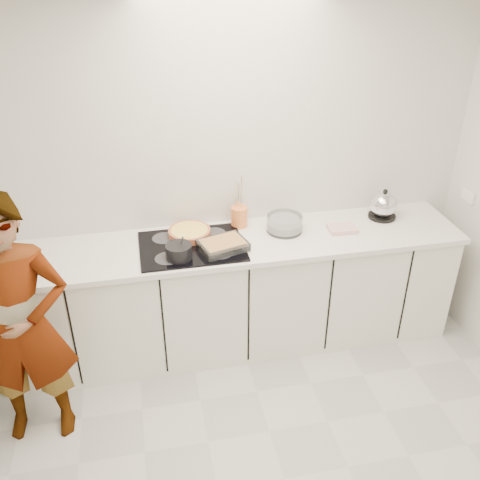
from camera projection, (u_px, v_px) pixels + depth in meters
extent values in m
cube|color=silver|center=(284.00, 479.00, 3.17)|extent=(3.60, 3.20, 0.00)
cube|color=white|center=(315.00, 2.00, 1.87)|extent=(3.60, 3.20, 0.00)
cube|color=silver|center=(231.00, 173.00, 3.88)|extent=(3.60, 0.00, 2.60)
cube|color=white|center=(468.00, 196.00, 4.08)|extent=(0.02, 0.15, 0.09)
cube|color=white|center=(240.00, 295.00, 4.04)|extent=(3.20, 0.58, 0.87)
cube|color=white|center=(240.00, 243.00, 3.81)|extent=(3.24, 0.64, 0.04)
cube|color=black|center=(192.00, 246.00, 3.72)|extent=(0.72, 0.54, 0.01)
cylinder|color=#B95D3A|center=(189.00, 233.00, 3.82)|extent=(0.40, 0.40, 0.05)
cylinder|color=#FCD554|center=(189.00, 230.00, 3.81)|extent=(0.35, 0.35, 0.01)
cylinder|color=black|center=(179.00, 252.00, 3.55)|extent=(0.22, 0.22, 0.10)
cylinder|color=silver|center=(181.00, 244.00, 3.55)|extent=(0.05, 0.07, 0.15)
cube|color=silver|center=(223.00, 245.00, 3.66)|extent=(0.36, 0.31, 0.06)
cube|color=tan|center=(223.00, 243.00, 3.65)|extent=(0.32, 0.27, 0.02)
cylinder|color=silver|center=(285.00, 224.00, 3.89)|extent=(0.34, 0.34, 0.12)
cylinder|color=white|center=(284.00, 226.00, 3.90)|extent=(0.29, 0.29, 0.06)
cube|color=white|center=(342.00, 229.00, 3.92)|extent=(0.21, 0.15, 0.03)
cylinder|color=black|center=(382.00, 216.00, 4.10)|extent=(0.25, 0.25, 0.02)
sphere|color=silver|center=(383.00, 205.00, 4.06)|extent=(0.24, 0.24, 0.20)
sphere|color=black|center=(385.00, 191.00, 4.00)|extent=(0.04, 0.04, 0.04)
cylinder|color=orange|center=(239.00, 217.00, 3.96)|extent=(0.15, 0.15, 0.15)
imported|color=white|center=(21.00, 326.00, 3.10)|extent=(0.62, 0.43, 1.65)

